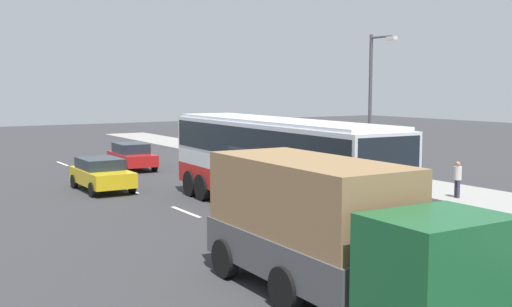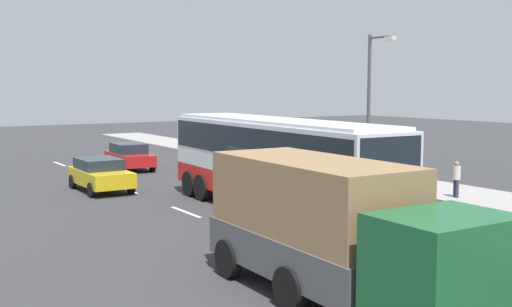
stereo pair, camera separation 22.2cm
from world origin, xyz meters
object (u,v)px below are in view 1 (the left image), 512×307
at_px(car_yellow_taxi, 102,173).
at_px(pedestrian_near_curb, 350,156).
at_px(pedestrian_at_crossing, 458,177).
at_px(street_lamp, 373,99).
at_px(coach_bus, 275,155).
at_px(car_red_compact, 132,156).
at_px(cargo_truck, 330,228).

bearing_deg(car_yellow_taxi, pedestrian_near_curb, 78.96).
relative_size(pedestrian_at_crossing, street_lamp, 0.22).
distance_m(coach_bus, street_lamp, 8.20).
relative_size(coach_bus, car_red_compact, 2.94).
distance_m(cargo_truck, pedestrian_near_curb, 19.55).
bearing_deg(pedestrian_at_crossing, pedestrian_near_curb, -79.80).
bearing_deg(pedestrian_near_curb, coach_bus, 16.18).
bearing_deg(coach_bus, car_red_compact, -177.76).
distance_m(cargo_truck, street_lamp, 16.52).
relative_size(car_yellow_taxi, pedestrian_at_crossing, 2.72).
relative_size(car_red_compact, street_lamp, 0.61).
relative_size(pedestrian_near_curb, pedestrian_at_crossing, 1.09).
xyz_separation_m(cargo_truck, pedestrian_at_crossing, (-6.65, 12.04, -0.64)).
bearing_deg(pedestrian_near_curb, car_red_compact, -63.41).
xyz_separation_m(pedestrian_near_curb, street_lamp, (3.14, -1.36, 3.04)).
xyz_separation_m(cargo_truck, car_red_compact, (-23.34, 4.29, -0.85)).
height_order(pedestrian_near_curb, street_lamp, street_lamp).
bearing_deg(pedestrian_near_curb, car_yellow_taxi, -29.47).
height_order(cargo_truck, car_yellow_taxi, cargo_truck).
bearing_deg(street_lamp, coach_bus, -68.79).
distance_m(cargo_truck, car_yellow_taxi, 17.07).
bearing_deg(cargo_truck, pedestrian_at_crossing, 120.08).
xyz_separation_m(coach_bus, cargo_truck, (8.53, -4.25, -0.54)).
distance_m(coach_bus, pedestrian_near_curb, 10.71).
bearing_deg(pedestrian_at_crossing, coach_bus, 3.73).
xyz_separation_m(car_red_compact, pedestrian_near_curb, (8.79, 8.74, 0.31)).
bearing_deg(pedestrian_near_curb, pedestrian_at_crossing, 64.59).
xyz_separation_m(car_yellow_taxi, pedestrian_at_crossing, (10.39, 11.57, 0.22)).
bearing_deg(street_lamp, cargo_truck, -45.65).
relative_size(coach_bus, cargo_truck, 1.64).
bearing_deg(car_yellow_taxi, car_red_compact, 148.99).
relative_size(cargo_truck, street_lamp, 1.09).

